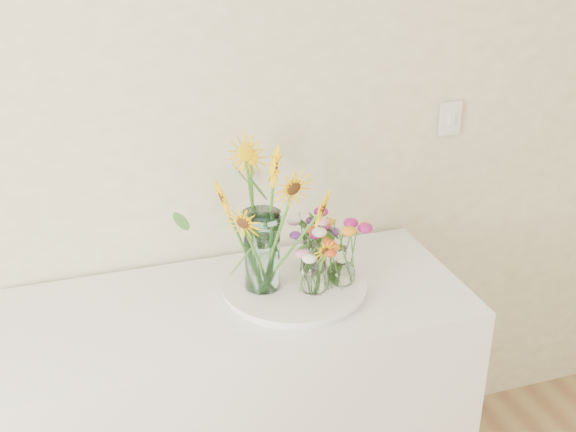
# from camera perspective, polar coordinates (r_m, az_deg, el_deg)

# --- Properties ---
(counter) EXTENTS (1.40, 0.60, 0.90)m
(counter) POSITION_cam_1_polar(r_m,az_deg,el_deg) (2.47, -3.54, -15.66)
(counter) COLOR white
(counter) RESTS_ON ground_plane
(tray) EXTENTS (0.42, 0.42, 0.02)m
(tray) POSITION_cam_1_polar(r_m,az_deg,el_deg) (2.24, 0.49, -5.69)
(tray) COLOR white
(tray) RESTS_ON counter
(mason_jar) EXTENTS (0.11, 0.11, 0.25)m
(mason_jar) POSITION_cam_1_polar(r_m,az_deg,el_deg) (2.15, -2.06, -2.78)
(mason_jar) COLOR #B8EBF1
(mason_jar) RESTS_ON tray
(sunflower_bouquet) EXTENTS (0.64, 0.64, 0.49)m
(sunflower_bouquet) POSITION_cam_1_polar(r_m,az_deg,el_deg) (2.10, -2.11, 0.01)
(sunflower_bouquet) COLOR #FFC205
(sunflower_bouquet) RESTS_ON tray
(small_vase_a) EXTENTS (0.08, 0.08, 0.12)m
(small_vase_a) POSITION_cam_1_polar(r_m,az_deg,el_deg) (2.17, 2.08, -4.60)
(small_vase_a) COLOR white
(small_vase_a) RESTS_ON tray
(wildflower_posy_a) EXTENTS (0.20, 0.20, 0.21)m
(wildflower_posy_a) POSITION_cam_1_polar(r_m,az_deg,el_deg) (2.15, 2.09, -3.55)
(wildflower_posy_a) COLOR orange
(wildflower_posy_a) RESTS_ON tray
(small_vase_b) EXTENTS (0.12, 0.12, 0.13)m
(small_vase_b) POSITION_cam_1_polar(r_m,az_deg,el_deg) (2.21, 4.24, -3.93)
(small_vase_b) COLOR white
(small_vase_b) RESTS_ON tray
(wildflower_posy_b) EXTENTS (0.21, 0.21, 0.22)m
(wildflower_posy_b) POSITION_cam_1_polar(r_m,az_deg,el_deg) (2.19, 4.27, -2.90)
(wildflower_posy_b) COLOR orange
(wildflower_posy_b) RESTS_ON tray
(small_vase_c) EXTENTS (0.08, 0.08, 0.13)m
(small_vase_c) POSITION_cam_1_polar(r_m,az_deg,el_deg) (2.28, 2.08, -2.87)
(small_vase_c) COLOR white
(small_vase_c) RESTS_ON tray
(wildflower_posy_c) EXTENTS (0.20, 0.20, 0.22)m
(wildflower_posy_c) POSITION_cam_1_polar(r_m,az_deg,el_deg) (2.26, 2.10, -1.87)
(wildflower_posy_c) COLOR orange
(wildflower_posy_c) RESTS_ON tray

